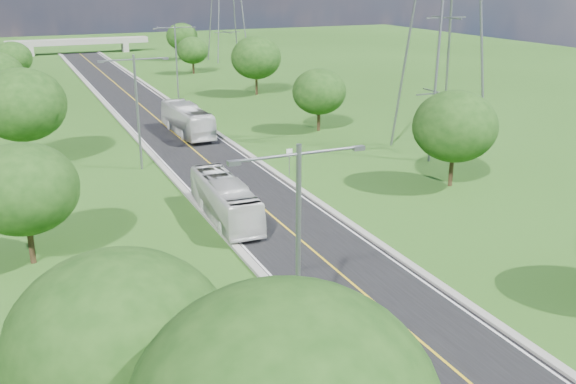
% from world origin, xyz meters
% --- Properties ---
extents(ground, '(260.00, 260.00, 0.00)m').
position_xyz_m(ground, '(0.00, 60.00, 0.00)').
color(ground, '#254A14').
rests_on(ground, ground).
extents(road, '(8.00, 150.00, 0.06)m').
position_xyz_m(road, '(0.00, 66.00, 0.03)').
color(road, black).
rests_on(road, ground).
extents(curb_left, '(0.50, 150.00, 0.22)m').
position_xyz_m(curb_left, '(-4.25, 66.00, 0.11)').
color(curb_left, gray).
rests_on(curb_left, ground).
extents(curb_right, '(0.50, 150.00, 0.22)m').
position_xyz_m(curb_right, '(4.25, 66.00, 0.11)').
color(curb_right, gray).
rests_on(curb_right, ground).
extents(speed_limit_sign, '(0.55, 0.09, 2.40)m').
position_xyz_m(speed_limit_sign, '(5.20, 37.98, 1.60)').
color(speed_limit_sign, slate).
rests_on(speed_limit_sign, ground).
extents(overpass, '(30.00, 3.00, 3.20)m').
position_xyz_m(overpass, '(0.00, 140.00, 2.41)').
color(overpass, gray).
rests_on(overpass, ground).
extents(streetlight_near_left, '(5.90, 0.25, 10.00)m').
position_xyz_m(streetlight_near_left, '(-6.00, 12.00, 5.94)').
color(streetlight_near_left, slate).
rests_on(streetlight_near_left, ground).
extents(streetlight_mid_left, '(5.90, 0.25, 10.00)m').
position_xyz_m(streetlight_mid_left, '(-6.00, 45.00, 5.94)').
color(streetlight_mid_left, slate).
rests_on(streetlight_mid_left, ground).
extents(streetlight_far_right, '(5.90, 0.25, 10.00)m').
position_xyz_m(streetlight_far_right, '(6.00, 78.00, 5.94)').
color(streetlight_far_right, slate).
rests_on(streetlight_far_right, ground).
extents(power_tower_near, '(9.00, 6.40, 28.00)m').
position_xyz_m(power_tower_near, '(22.00, 40.00, 14.01)').
color(power_tower_near, slate).
rests_on(power_tower_near, ground).
extents(tree_la, '(7.14, 7.14, 8.30)m').
position_xyz_m(tree_la, '(-14.00, 8.00, 5.27)').
color(tree_la, black).
rests_on(tree_la, ground).
extents(tree_lb, '(6.30, 6.30, 7.33)m').
position_xyz_m(tree_lb, '(-16.00, 28.00, 4.64)').
color(tree_lb, black).
rests_on(tree_lb, ground).
extents(tree_lc, '(7.56, 7.56, 8.79)m').
position_xyz_m(tree_lc, '(-15.00, 50.00, 5.58)').
color(tree_lc, black).
rests_on(tree_lc, ground).
extents(tree_le, '(5.88, 5.88, 6.84)m').
position_xyz_m(tree_le, '(-14.50, 98.00, 4.33)').
color(tree_le, black).
rests_on(tree_le, ground).
extents(tree_rb, '(6.72, 6.72, 7.82)m').
position_xyz_m(tree_rb, '(16.00, 30.00, 4.95)').
color(tree_rb, black).
rests_on(tree_rb, ground).
extents(tree_rc, '(5.88, 5.88, 6.84)m').
position_xyz_m(tree_rc, '(15.00, 52.00, 4.33)').
color(tree_rc, black).
rests_on(tree_rc, ground).
extents(tree_rd, '(7.14, 7.14, 8.30)m').
position_xyz_m(tree_rd, '(17.00, 76.00, 5.27)').
color(tree_rd, black).
rests_on(tree_rd, ground).
extents(tree_re, '(5.46, 5.46, 6.35)m').
position_xyz_m(tree_re, '(14.50, 100.00, 4.02)').
color(tree_re, black).
rests_on(tree_re, ground).
extents(tree_rf, '(6.30, 6.30, 7.33)m').
position_xyz_m(tree_rf, '(18.00, 120.00, 4.64)').
color(tree_rf, black).
rests_on(tree_rf, ground).
extents(bus_outbound, '(3.01, 11.43, 3.16)m').
position_xyz_m(bus_outbound, '(1.22, 55.92, 1.64)').
color(bus_outbound, silver).
rests_on(bus_outbound, road).
extents(bus_inbound, '(2.82, 10.44, 2.88)m').
position_xyz_m(bus_inbound, '(-3.20, 30.18, 1.50)').
color(bus_inbound, silver).
rests_on(bus_inbound, road).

